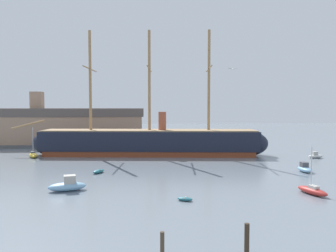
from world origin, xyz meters
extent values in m
cube|color=brown|center=(-3.60, 57.44, 0.60)|extent=(46.80, 12.34, 1.21)
cube|color=black|center=(-3.60, 57.44, 3.36)|extent=(48.75, 12.86, 4.31)
ellipsoid|color=black|center=(-25.64, 60.05, 2.76)|extent=(9.39, 7.49, 5.51)
ellipsoid|color=black|center=(18.43, 54.84, 2.76)|extent=(9.39, 7.49, 5.51)
cube|color=#9E7F5B|center=(-3.60, 57.44, 5.64)|extent=(47.73, 12.17, 0.26)
cylinder|color=#A37A4C|center=(-16.78, 59.00, 16.71)|extent=(0.60, 0.60, 22.40)
cylinder|color=#A37A4C|center=(-16.78, 59.00, 19.40)|extent=(1.60, 11.52, 0.24)
cylinder|color=#A37A4C|center=(-3.60, 57.44, 16.71)|extent=(0.60, 0.60, 22.40)
cylinder|color=#A37A4C|center=(-3.60, 57.44, 19.40)|extent=(1.60, 11.52, 0.24)
cylinder|color=#A37A4C|center=(9.57, 55.89, 16.71)|extent=(0.60, 0.60, 22.40)
cylinder|color=#A37A4C|center=(9.57, 55.89, 19.40)|extent=(1.60, 11.52, 0.24)
cylinder|color=#A37A4C|center=(-31.02, 60.69, 6.91)|extent=(7.62, 1.32, 2.29)
cylinder|color=#9E4C33|center=(-0.73, 57.10, 7.67)|extent=(1.72, 1.72, 4.31)
ellipsoid|color=#236670|center=(-1.02, 20.21, 0.22)|extent=(1.98, 1.52, 0.43)
cube|color=#B2ADA3|center=(-1.02, 20.21, 0.38)|extent=(0.45, 0.68, 0.07)
ellipsoid|color=#7FB2D6|center=(-15.57, 26.27, 0.56)|extent=(5.14, 3.05, 1.12)
cube|color=#B2ADA3|center=(-15.24, 26.34, 1.46)|extent=(1.73, 1.60, 1.12)
ellipsoid|color=#B22D28|center=(15.21, 21.59, 0.44)|extent=(2.66, 4.80, 0.87)
cube|color=beige|center=(15.28, 21.37, 0.93)|extent=(1.06, 1.32, 0.46)
cylinder|color=silver|center=(15.15, 21.81, 3.34)|extent=(0.11, 0.11, 5.28)
ellipsoid|color=#236670|center=(-12.83, 37.70, 0.30)|extent=(2.24, 2.76, 0.60)
cube|color=#4C4C51|center=(-12.83, 37.70, 0.53)|extent=(0.93, 0.67, 0.09)
ellipsoid|color=#7FB2D6|center=(21.51, 35.42, 0.45)|extent=(1.67, 3.89, 0.90)
cube|color=#4C4C51|center=(21.51, 35.69, 1.17)|extent=(1.07, 1.20, 0.90)
ellipsoid|color=gold|center=(-28.85, 56.76, 0.48)|extent=(3.27, 5.20, 0.95)
cube|color=#4C4C51|center=(-28.94, 56.99, 1.01)|extent=(1.23, 1.47, 0.50)
cylinder|color=silver|center=(-28.75, 56.52, 3.64)|extent=(0.13, 0.13, 5.75)
ellipsoid|color=silver|center=(31.57, 49.94, 0.38)|extent=(3.41, 1.66, 0.77)
cube|color=#B2ADA3|center=(31.34, 49.92, 1.00)|extent=(1.08, 0.98, 0.77)
cylinder|color=#382B1E|center=(1.50, 5.94, 1.13)|extent=(0.37, 0.37, 2.27)
cylinder|color=#4C3D2D|center=(-4.76, 6.31, 0.86)|extent=(0.32, 0.32, 1.73)
cube|color=#565659|center=(-28.49, 80.45, 0.40)|extent=(51.64, 15.89, 0.80)
cube|color=tan|center=(-28.49, 80.45, 4.50)|extent=(46.94, 13.24, 7.40)
cube|color=#5B514C|center=(-28.49, 80.45, 9.36)|extent=(47.88, 13.50, 2.33)
cube|color=tan|center=(-34.49, 80.45, 12.86)|extent=(3.20, 3.20, 4.68)
ellipsoid|color=silver|center=(3.87, 18.16, 15.02)|extent=(0.22, 0.34, 0.11)
sphere|color=silver|center=(3.79, 18.34, 15.03)|extent=(0.09, 0.09, 0.09)
cube|color=#ADA89E|center=(3.56, 18.04, 15.04)|extent=(0.56, 0.32, 0.12)
cube|color=#ADA89E|center=(4.18, 18.28, 15.04)|extent=(0.56, 0.32, 0.12)
camera|label=1|loc=(-6.65, -17.66, 10.86)|focal=35.80mm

